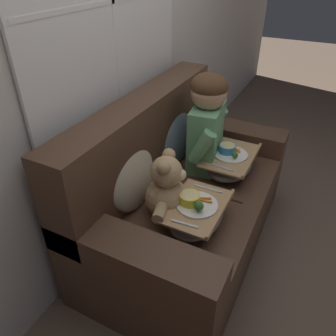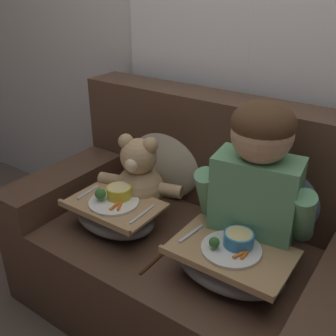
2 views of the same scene
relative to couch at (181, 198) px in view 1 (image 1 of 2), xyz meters
name	(u,v)px [view 1 (image 1 of 2)]	position (x,y,z in m)	size (l,w,h in m)	color
ground_plane	(188,240)	(0.00, -0.07, -0.36)	(14.00, 14.00, 0.00)	brown
wall_back_with_window	(109,43)	(0.00, 0.47, 0.95)	(8.00, 0.08, 2.60)	beige
couch	(181,198)	(0.00, 0.00, 0.00)	(1.61, 0.90, 1.02)	#4C3323
throw_pillow_behind_child	(175,132)	(0.29, 0.19, 0.32)	(0.44, 0.21, 0.46)	slate
throw_pillow_behind_teddy	(131,174)	(-0.29, 0.19, 0.32)	(0.44, 0.21, 0.46)	#C1B293
child_figure	(207,118)	(0.29, -0.04, 0.47)	(0.48, 0.25, 0.66)	#66A370
teddy_bear	(167,191)	(-0.29, -0.05, 0.28)	(0.43, 0.31, 0.40)	tan
lap_tray_child	(230,162)	(0.29, -0.23, 0.19)	(0.45, 0.31, 0.20)	slate
lap_tray_teddy	(196,214)	(-0.29, -0.23, 0.19)	(0.42, 0.29, 0.20)	slate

